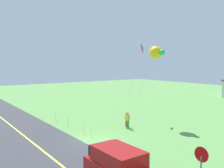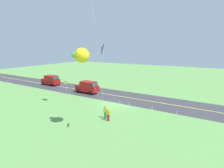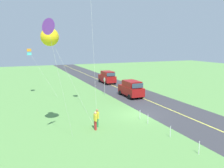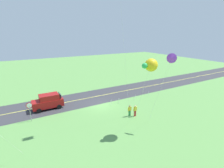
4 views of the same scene
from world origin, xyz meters
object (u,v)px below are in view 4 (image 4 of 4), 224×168
Objects in this scene: person_adult_companion at (130,110)px; kite_yellow_high at (172,58)px; car_suv_foreground at (48,101)px; stop_sign at (30,108)px; kite_red_low at (151,65)px; person_adult_near at (135,110)px.

kite_yellow_high is (-2.40, 4.18, 7.45)m from person_adult_companion.
stop_sign is at bearing 46.56° from car_suv_foreground.
kite_red_low reaches higher than stop_sign.
person_adult_near is 0.18× the size of kite_yellow_high.
person_adult_near and person_adult_companion have the same top height.
kite_yellow_high reaches higher than kite_red_low.
kite_yellow_high is (-2.59, 0.45, 0.59)m from kite_red_low.
kite_red_low is (0.19, 3.74, 6.86)m from person_adult_companion.
car_suv_foreground is at bearing -52.82° from kite_red_low.
person_adult_near is 8.54m from kite_yellow_high.
kite_yellow_high reaches higher than person_adult_companion.
kite_red_low reaches higher than person_adult_near.
kite_red_low is (-11.72, 9.03, 5.92)m from stop_sign.
person_adult_companion is (-11.91, 5.30, -0.94)m from stop_sign.
kite_yellow_high is at bearing -104.71° from person_adult_near.
person_adult_near is at bearing 139.04° from car_suv_foreground.
person_adult_companion is 0.19× the size of kite_red_low.
kite_red_low is at bearing -9.84° from kite_yellow_high.
car_suv_foreground reaches higher than person_adult_companion.
car_suv_foreground is 2.75× the size of person_adult_companion.
car_suv_foreground is at bearing -46.75° from kite_yellow_high.
kite_yellow_high is at bearing 146.48° from stop_sign.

